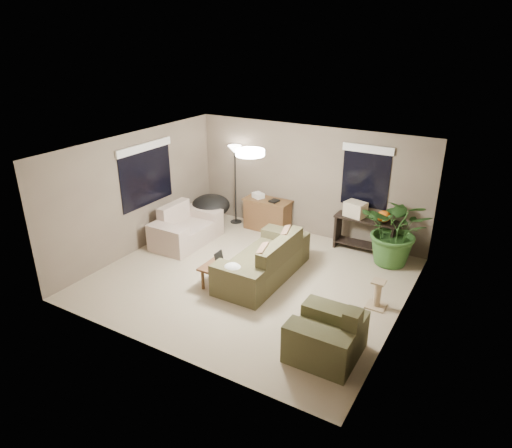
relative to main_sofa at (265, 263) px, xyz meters
The scene contains 20 objects.
room_shell 1.00m from the main_sofa, 136.82° to the right, with size 5.50×5.50×5.50m.
main_sofa is the anchor object (origin of this frame).
throw_pillows 0.44m from the main_sofa, ahead, with size 0.35×1.39×0.47m.
loveseat 2.35m from the main_sofa, 168.03° to the left, with size 0.90×1.60×0.85m.
armchair 2.43m from the main_sofa, 39.26° to the right, with size 0.95×1.00×0.85m.
coffee_table 0.83m from the main_sofa, 114.19° to the right, with size 1.00×0.55×0.42m.
laptop 0.85m from the main_sofa, 127.74° to the right, with size 0.37×0.25×0.24m.
plastic_bag 0.95m from the main_sofa, 98.76° to the right, with size 0.34×0.31×0.24m, color white.
desk 2.27m from the main_sofa, 117.94° to the left, with size 1.10×0.50×0.75m.
desk_papers 2.39m from the main_sofa, 121.44° to the left, with size 0.71×0.31×0.12m.
console_table 2.41m from the main_sofa, 58.05° to the left, with size 1.30×0.40×0.75m.
pumpkin 2.67m from the main_sofa, 51.50° to the left, with size 0.28×0.28×0.23m, color orange.
cardboard_box 2.36m from the main_sofa, 63.39° to the left, with size 0.42×0.31×0.31m, color beige.
papasan_chair 2.73m from the main_sofa, 147.41° to the left, with size 1.09×1.09×0.80m.
floor_lamp 3.09m from the main_sofa, 134.07° to the left, with size 0.32×0.32×1.91m.
ceiling_fixture 2.16m from the main_sofa, 136.82° to the right, with size 0.50×0.50×0.10m, color white.
houseplant 2.67m from the main_sofa, 41.94° to the left, with size 1.33×1.47×1.15m, color #2D5923.
cat_scratching_post 2.15m from the main_sofa, ahead, with size 0.32×0.32×0.50m.
window_left 3.29m from the main_sofa, behind, with size 0.05×1.56×1.33m.
window_back 2.94m from the main_sofa, 64.39° to the left, with size 1.06×0.05×1.33m.
Camera 1 is at (3.92, -6.50, 4.34)m, focal length 32.00 mm.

